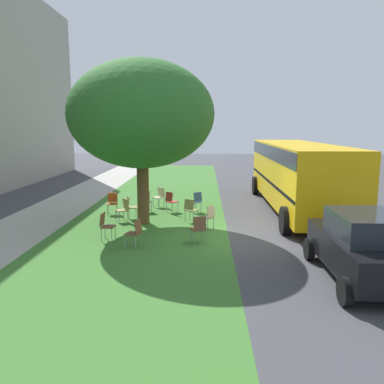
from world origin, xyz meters
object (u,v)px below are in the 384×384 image
(street_tree, at_px, (141,115))
(chair_8, at_px, (171,200))
(chair_0, at_px, (135,231))
(chair_1, at_px, (112,202))
(chair_4, at_px, (106,224))
(chair_5, at_px, (123,208))
(chair_10, at_px, (196,200))
(chair_6, at_px, (131,206))
(chair_2, at_px, (160,196))
(chair_9, at_px, (190,208))
(parked_car, at_px, (364,246))
(school_bus, at_px, (297,170))
(chair_3, at_px, (146,200))
(chair_7, at_px, (208,216))
(chair_11, at_px, (199,227))

(street_tree, height_order, chair_8, street_tree)
(chair_0, bearing_deg, chair_1, 21.01)
(street_tree, xyz_separation_m, chair_4, (-2.25, 0.86, -3.52))
(chair_5, xyz_separation_m, chair_10, (1.69, -2.76, 0.00))
(street_tree, distance_m, chair_6, 3.65)
(chair_2, bearing_deg, chair_9, -151.67)
(chair_1, xyz_separation_m, chair_8, (0.40, -2.41, 0.00))
(chair_1, relative_size, chair_4, 1.00)
(chair_9, relative_size, parked_car, 0.24)
(chair_0, relative_size, chair_1, 1.00)
(chair_4, xyz_separation_m, chair_8, (4.19, -1.73, 0.00))
(chair_2, bearing_deg, chair_6, 159.05)
(street_tree, height_order, parked_car, street_tree)
(chair_6, bearing_deg, chair_4, 175.65)
(chair_2, bearing_deg, school_bus, -94.53)
(chair_1, relative_size, chair_3, 1.00)
(chair_4, xyz_separation_m, chair_10, (4.19, -2.80, 0.00))
(chair_5, relative_size, chair_6, 1.00)
(chair_0, bearing_deg, chair_3, 4.92)
(chair_1, height_order, chair_10, same)
(chair_9, bearing_deg, chair_1, 69.17)
(chair_0, relative_size, chair_10, 1.00)
(chair_8, bearing_deg, chair_2, 28.37)
(street_tree, xyz_separation_m, chair_9, (0.28, -1.76, -3.52))
(chair_1, height_order, chair_4, same)
(chair_5, relative_size, parked_car, 0.24)
(chair_3, relative_size, chair_7, 1.00)
(chair_4, bearing_deg, school_bus, -55.83)
(chair_9, relative_size, school_bus, 0.08)
(chair_1, relative_size, chair_8, 1.00)
(chair_0, height_order, chair_1, same)
(chair_3, bearing_deg, chair_4, 171.42)
(chair_5, xyz_separation_m, chair_7, (-1.17, -3.26, 0.00))
(chair_4, height_order, chair_6, same)
(chair_2, height_order, parked_car, parked_car)
(chair_8, distance_m, chair_9, 1.88)
(chair_1, bearing_deg, chair_11, -138.16)
(chair_6, relative_size, chair_8, 1.00)
(chair_4, bearing_deg, chair_9, -45.96)
(chair_1, relative_size, parked_car, 0.24)
(street_tree, xyz_separation_m, chair_6, (0.76, 0.63, -3.52))
(chair_7, relative_size, school_bus, 0.08)
(parked_car, relative_size, school_bus, 0.36)
(chair_11, xyz_separation_m, parked_car, (-2.83, -3.91, 0.32))
(chair_5, distance_m, chair_10, 3.24)
(chair_6, relative_size, chair_11, 1.00)
(chair_1, bearing_deg, chair_5, -150.75)
(chair_5, xyz_separation_m, chair_9, (0.04, -2.58, 0.00))
(chair_10, relative_size, parked_car, 0.24)
(chair_9, relative_size, chair_10, 1.00)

